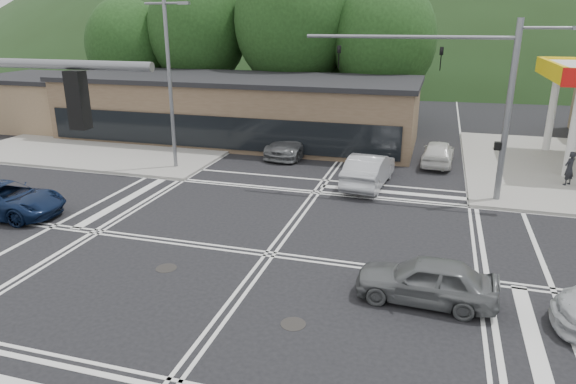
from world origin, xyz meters
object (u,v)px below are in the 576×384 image
(car_queue_a, at_px, (369,170))
(car_northbound, at_px, (295,142))
(car_grey_center, at_px, (426,280))
(car_queue_b, at_px, (438,153))
(pedestrian, at_px, (569,168))
(car_blue_west, at_px, (4,199))

(car_queue_a, distance_m, car_northbound, 7.18)
(car_grey_center, relative_size, car_northbound, 0.77)
(car_queue_b, height_order, pedestrian, pedestrian)
(car_blue_west, height_order, car_queue_b, car_blue_west)
(car_queue_a, bearing_deg, car_grey_center, 111.76)
(car_blue_west, xyz_separation_m, pedestrian, (23.73, 10.90, 0.28))
(car_blue_west, bearing_deg, car_queue_a, -61.64)
(car_grey_center, bearing_deg, car_northbound, -149.18)
(pedestrian, bearing_deg, car_northbound, -54.54)
(car_queue_a, distance_m, pedestrian, 9.80)
(car_northbound, distance_m, pedestrian, 14.93)
(car_queue_b, bearing_deg, pedestrian, 160.33)
(car_queue_b, relative_size, car_northbound, 0.79)
(car_queue_a, xyz_separation_m, car_northbound, (-5.22, 4.93, -0.04))
(car_grey_center, height_order, car_northbound, car_northbound)
(car_blue_west, relative_size, pedestrian, 3.04)
(car_blue_west, height_order, car_northbound, car_northbound)
(car_grey_center, xyz_separation_m, pedestrian, (6.33, 13.12, 0.30))
(car_grey_center, xyz_separation_m, car_queue_b, (0.10, 15.72, 0.02))
(car_grey_center, bearing_deg, pedestrian, 156.90)
(car_grey_center, distance_m, pedestrian, 14.57)
(car_grey_center, xyz_separation_m, car_northbound, (-8.38, 15.66, 0.08))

